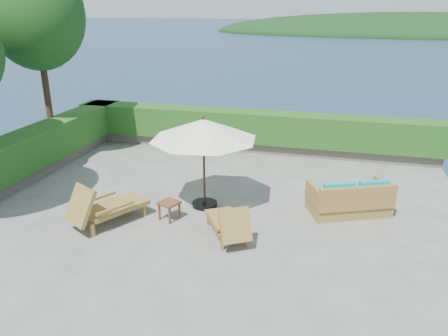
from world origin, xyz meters
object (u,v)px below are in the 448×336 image
(lounge_left, at_px, (104,207))
(wicker_loveseat, at_px, (350,200))
(lounge_right, at_px, (228,223))
(side_table, at_px, (169,205))
(patio_umbrella, at_px, (203,130))

(lounge_left, xyz_separation_m, wicker_loveseat, (5.33, 1.95, -0.08))
(lounge_right, bearing_deg, side_table, 130.44)
(patio_umbrella, xyz_separation_m, lounge_right, (0.96, -1.41, -1.57))
(side_table, bearing_deg, lounge_left, -156.01)
(side_table, distance_m, wicker_loveseat, 4.24)
(side_table, height_order, wicker_loveseat, wicker_loveseat)
(lounge_right, xyz_separation_m, side_table, (-1.53, 0.51, -0.00))
(side_table, bearing_deg, patio_umbrella, 57.48)
(patio_umbrella, xyz_separation_m, wicker_loveseat, (3.45, 0.47, -1.58))
(patio_umbrella, height_order, wicker_loveseat, patio_umbrella)
(side_table, bearing_deg, wicker_loveseat, 18.82)
(lounge_left, relative_size, lounge_right, 1.19)
(side_table, bearing_deg, lounge_right, -18.54)
(lounge_right, relative_size, wicker_loveseat, 0.78)
(lounge_left, height_order, side_table, lounge_left)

